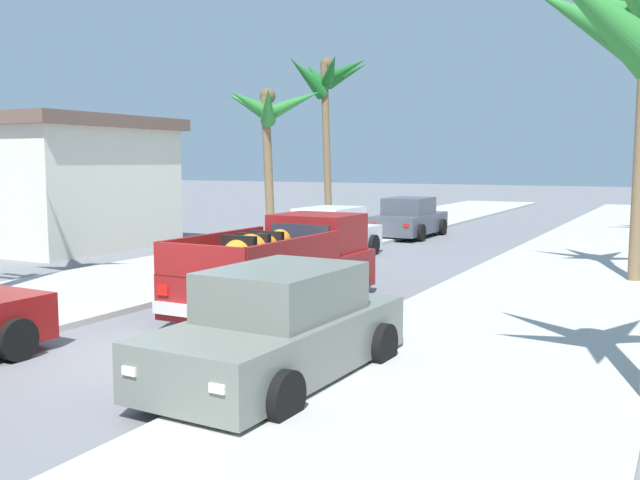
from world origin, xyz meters
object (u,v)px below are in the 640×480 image
pickup_truck (283,268)px  palm_tree_left_back (327,83)px  roadside_house (27,181)px  car_right_mid (280,329)px  car_right_near (329,235)px  palm_tree_right_fore (270,112)px  car_left_mid (409,219)px

pickup_truck → palm_tree_left_back: size_ratio=0.72×
pickup_truck → roadside_house: roadside_house is taller
pickup_truck → car_right_mid: 4.79m
car_right_near → palm_tree_right_fore: size_ratio=0.76×
pickup_truck → car_left_mid: bearing=100.4°
palm_tree_right_fore → roadside_house: (-6.94, -4.94, -2.46)m
palm_tree_left_back → pickup_truck: bearing=-66.0°
car_right_near → car_left_mid: bearing=89.7°
palm_tree_right_fore → roadside_house: size_ratio=0.61×
palm_tree_left_back → roadside_house: size_ratio=0.78×
car_left_mid → palm_tree_right_fore: 6.75m
car_right_near → car_right_mid: same height
pickup_truck → roadside_house: size_ratio=0.57×
palm_tree_right_fore → roadside_house: 8.87m
car_right_near → car_left_mid: size_ratio=1.00×
car_left_mid → car_right_mid: (4.95, -18.00, 0.00)m
car_left_mid → roadside_house: size_ratio=0.46×
car_right_near → palm_tree_right_fore: palm_tree_right_fore is taller
car_right_mid → roadside_house: size_ratio=0.47×
car_right_mid → palm_tree_right_fore: size_ratio=0.76×
car_right_mid → palm_tree_left_back: size_ratio=0.60×
palm_tree_left_back → roadside_house: bearing=-128.7°
pickup_truck → palm_tree_right_fore: bearing=122.8°
car_right_mid → roadside_house: (-15.95, 9.42, 1.51)m
palm_tree_right_fore → palm_tree_left_back: size_ratio=0.78×
car_right_mid → palm_tree_right_fore: bearing=122.1°
palm_tree_left_back → car_right_mid: bearing=-64.5°
car_left_mid → pickup_truck: bearing=-79.6°
palm_tree_right_fore → palm_tree_left_back: (0.25, 4.03, 1.42)m
pickup_truck → palm_tree_left_back: 16.47m
pickup_truck → car_left_mid: 14.09m
palm_tree_left_back → roadside_house: (-7.19, -8.97, -3.88)m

